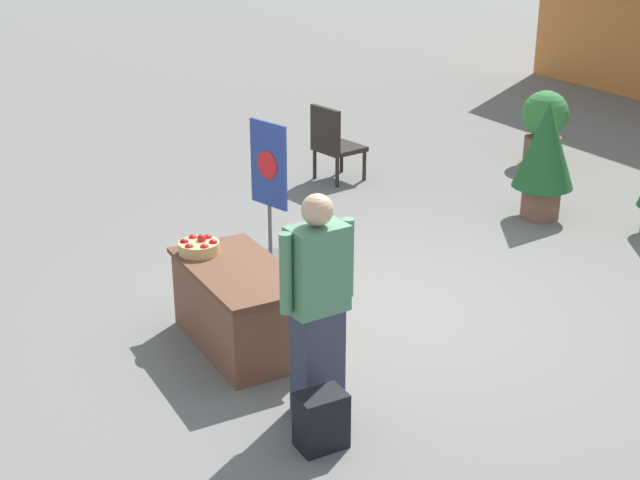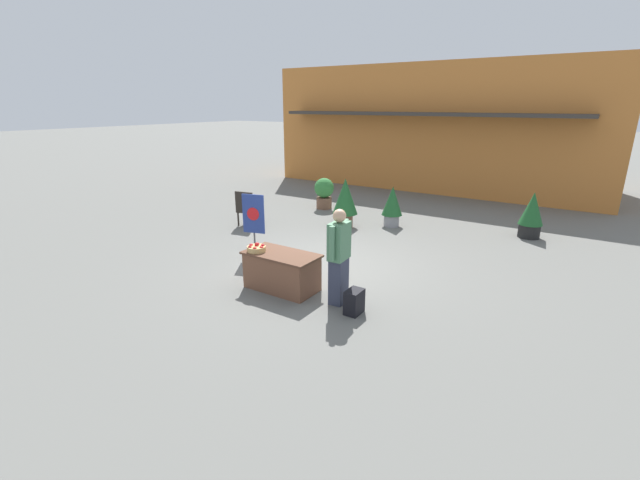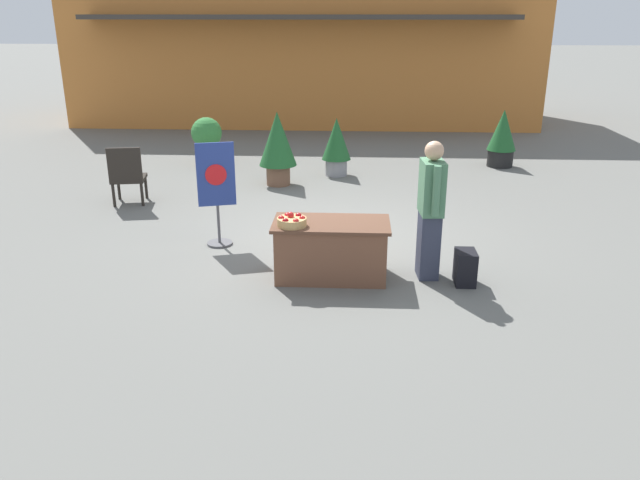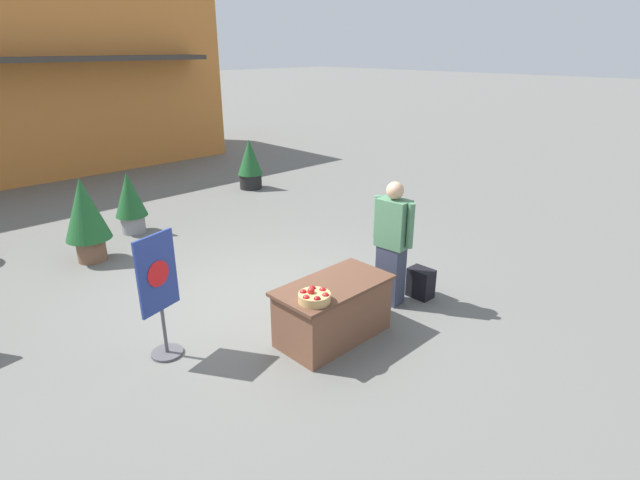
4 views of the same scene
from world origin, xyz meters
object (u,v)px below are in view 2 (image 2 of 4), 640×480
poster_board (254,224)px  backpack (354,302)px  display_table (282,271)px  apple_basket (256,248)px  person_visitor (339,256)px  potted_plant_far_right (532,214)px  potted_plant_near_left (345,200)px  patio_chair (247,207)px  potted_plant_near_right (392,204)px  potted_plant_far_left (324,192)px

poster_board → backpack: bearing=54.3°
display_table → apple_basket: (-0.47, -0.16, 0.42)m
person_visitor → backpack: bearing=150.2°
apple_basket → potted_plant_far_right: bearing=58.7°
apple_basket → potted_plant_near_left: 4.62m
display_table → apple_basket: 0.65m
potted_plant_far_right → potted_plant_near_left: bearing=-158.7°
patio_chair → potted_plant_far_right: (6.98, 3.24, 0.09)m
potted_plant_near_right → potted_plant_near_left: potted_plant_near_left is taller
potted_plant_far_right → potted_plant_far_left: potted_plant_far_right is taller
person_visitor → poster_board: 3.00m
poster_board → patio_chair: poster_board is taller
patio_chair → potted_plant_far_right: bearing=-75.0°
display_table → potted_plant_far_left: potted_plant_far_left is taller
person_visitor → potted_plant_near_right: size_ratio=1.47×
display_table → potted_plant_far_right: size_ratio=1.18×
patio_chair → potted_plant_far_right: size_ratio=0.84×
person_visitor → potted_plant_near_right: (-1.29, 5.12, -0.23)m
backpack → patio_chair: patio_chair is taller
potted_plant_near_right → potted_plant_far_left: bearing=164.8°
potted_plant_far_right → potted_plant_far_left: (-6.30, -0.22, -0.07)m
poster_board → patio_chair: (-1.95, 1.88, -0.24)m
potted_plant_far_right → backpack: bearing=-105.6°
poster_board → patio_chair: bearing=-149.5°
potted_plant_far_left → apple_basket: bearing=-68.3°
apple_basket → potted_plant_far_right: (3.86, 6.35, -0.15)m
potted_plant_far_left → display_table: bearing=-64.1°
person_visitor → potted_plant_near_left: person_visitor is taller
backpack → potted_plant_near_right: size_ratio=0.36×
display_table → person_visitor: size_ratio=0.84×
potted_plant_far_left → potted_plant_far_right: bearing=2.0°
potted_plant_far_right → poster_board: bearing=-134.5°
display_table → person_visitor: (1.20, 0.09, 0.51)m
potted_plant_near_right → backpack: bearing=-72.0°
potted_plant_near_left → potted_plant_far_left: bearing=137.6°
display_table → poster_board: size_ratio=0.97×
potted_plant_near_right → potted_plant_far_right: 3.63m
backpack → patio_chair: 6.06m
backpack → display_table: bearing=175.7°
patio_chair → potted_plant_near_left: size_ratio=0.73×
apple_basket → poster_board: size_ratio=0.24×
apple_basket → patio_chair: size_ratio=0.35×
potted_plant_far_right → potted_plant_far_left: size_ratio=1.18×
display_table → backpack: (1.63, -0.12, -0.15)m
patio_chair → potted_plant_near_right: (3.49, 2.26, 0.09)m
backpack → potted_plant_near_left: size_ratio=0.30×
apple_basket → person_visitor: 1.68m
poster_board → potted_plant_near_left: poster_board is taller
potted_plant_near_left → patio_chair: bearing=-148.9°
apple_basket → person_visitor: (1.66, 0.25, 0.09)m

